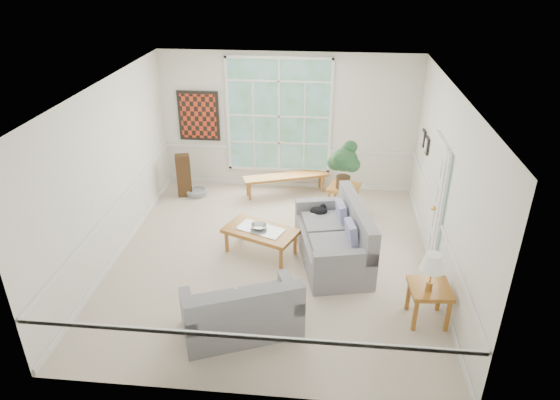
% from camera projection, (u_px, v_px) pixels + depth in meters
% --- Properties ---
extents(floor, '(5.50, 6.00, 0.01)m').
position_uv_depth(floor, '(273.00, 258.00, 8.75)').
color(floor, '#C2B29E').
rests_on(floor, ground).
extents(ceiling, '(5.50, 6.00, 0.02)m').
position_uv_depth(ceiling, '(272.00, 89.00, 7.39)').
color(ceiling, white).
rests_on(ceiling, ground).
extents(wall_back, '(5.50, 0.02, 3.00)m').
position_uv_depth(wall_back, '(288.00, 123.00, 10.73)').
color(wall_back, silver).
rests_on(wall_back, ground).
extents(wall_front, '(5.50, 0.02, 3.00)m').
position_uv_depth(wall_front, '(242.00, 295.00, 5.41)').
color(wall_front, silver).
rests_on(wall_front, ground).
extents(wall_left, '(0.02, 6.00, 3.00)m').
position_uv_depth(wall_left, '(109.00, 174.00, 8.31)').
color(wall_left, silver).
rests_on(wall_left, ground).
extents(wall_right, '(0.02, 6.00, 3.00)m').
position_uv_depth(wall_right, '(446.00, 188.00, 7.83)').
color(wall_right, silver).
rests_on(wall_right, ground).
extents(window_back, '(2.30, 0.08, 2.40)m').
position_uv_depth(window_back, '(279.00, 116.00, 10.65)').
color(window_back, white).
rests_on(window_back, wall_back).
extents(entry_door, '(0.08, 0.90, 2.10)m').
position_uv_depth(entry_door, '(433.00, 196.00, 8.57)').
color(entry_door, white).
rests_on(entry_door, floor).
extents(door_sidelight, '(0.08, 0.26, 1.90)m').
position_uv_depth(door_sidelight, '(441.00, 208.00, 7.96)').
color(door_sidelight, white).
rests_on(door_sidelight, wall_right).
extents(wall_art, '(0.90, 0.06, 1.10)m').
position_uv_depth(wall_art, '(199.00, 116.00, 10.81)').
color(wall_art, maroon).
rests_on(wall_art, wall_back).
extents(wall_frame_near, '(0.04, 0.26, 0.32)m').
position_uv_depth(wall_frame_near, '(426.00, 145.00, 9.36)').
color(wall_frame_near, black).
rests_on(wall_frame_near, wall_right).
extents(wall_frame_far, '(0.04, 0.26, 0.32)m').
position_uv_depth(wall_frame_far, '(423.00, 138.00, 9.72)').
color(wall_frame_far, black).
rests_on(wall_frame_far, wall_right).
extents(loveseat_right, '(1.41, 2.13, 1.06)m').
position_uv_depth(loveseat_right, '(333.00, 234.00, 8.46)').
color(loveseat_right, gray).
rests_on(loveseat_right, floor).
extents(loveseat_front, '(1.81, 1.38, 0.87)m').
position_uv_depth(loveseat_front, '(241.00, 305.00, 6.93)').
color(loveseat_front, gray).
rests_on(loveseat_front, floor).
extents(coffee_table, '(1.43, 1.12, 0.47)m').
position_uv_depth(coffee_table, '(261.00, 241.00, 8.82)').
color(coffee_table, '#9D5F22').
rests_on(coffee_table, floor).
extents(pewter_bowl, '(0.35, 0.35, 0.09)m').
position_uv_depth(pewter_bowl, '(259.00, 226.00, 8.73)').
color(pewter_bowl, '#9F9FA5').
rests_on(pewter_bowl, coffee_table).
extents(window_bench, '(1.87, 0.96, 0.43)m').
position_uv_depth(window_bench, '(286.00, 185.00, 10.95)').
color(window_bench, '#9D5F22').
rests_on(window_bench, floor).
extents(end_table, '(0.71, 0.71, 0.58)m').
position_uv_depth(end_table, '(343.00, 199.00, 10.17)').
color(end_table, '#9D5F22').
rests_on(end_table, floor).
extents(houseplant, '(0.72, 0.72, 0.97)m').
position_uv_depth(houseplant, '(344.00, 165.00, 9.76)').
color(houseplant, '#214827').
rests_on(houseplant, end_table).
extents(side_table, '(0.61, 0.61, 0.58)m').
position_uv_depth(side_table, '(428.00, 303.00, 7.18)').
color(side_table, '#9D5F22').
rests_on(side_table, floor).
extents(table_lamp, '(0.41, 0.41, 0.59)m').
position_uv_depth(table_lamp, '(431.00, 272.00, 6.86)').
color(table_lamp, silver).
rests_on(table_lamp, side_table).
extents(pet_bed, '(0.48, 0.48, 0.14)m').
position_uv_depth(pet_bed, '(197.00, 192.00, 10.95)').
color(pet_bed, gray).
rests_on(pet_bed, floor).
extents(floor_speaker, '(0.34, 0.30, 0.94)m').
position_uv_depth(floor_speaker, '(184.00, 175.00, 10.77)').
color(floor_speaker, '#3B2512').
rests_on(floor_speaker, floor).
extents(cat, '(0.35, 0.28, 0.15)m').
position_uv_depth(cat, '(319.00, 211.00, 9.02)').
color(cat, black).
rests_on(cat, loveseat_right).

